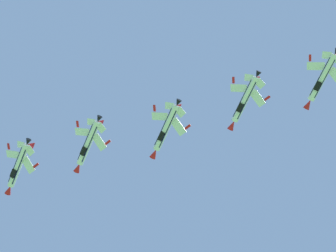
% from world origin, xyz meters
% --- Properties ---
extents(fighter_jet_lead, '(9.53, 15.97, 5.33)m').
position_xyz_m(fighter_jet_lead, '(-20.27, 56.50, 139.97)').
color(fighter_jet_lead, white).
extents(fighter_jet_left_wing, '(9.75, 15.97, 5.17)m').
position_xyz_m(fighter_jet_left_wing, '(-5.32, 45.73, 140.75)').
color(fighter_jet_left_wing, white).
extents(fighter_jet_right_wing, '(9.84, 15.97, 5.10)m').
position_xyz_m(fighter_jet_right_wing, '(11.41, 34.91, 137.01)').
color(fighter_jet_right_wing, white).
extents(fighter_jet_left_outer, '(9.69, 15.97, 5.22)m').
position_xyz_m(fighter_jet_left_outer, '(27.75, 23.44, 141.04)').
color(fighter_jet_left_outer, white).
extents(fighter_jet_right_outer, '(9.94, 15.97, 5.01)m').
position_xyz_m(fighter_jet_right_outer, '(42.99, 12.44, 139.42)').
color(fighter_jet_right_outer, white).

